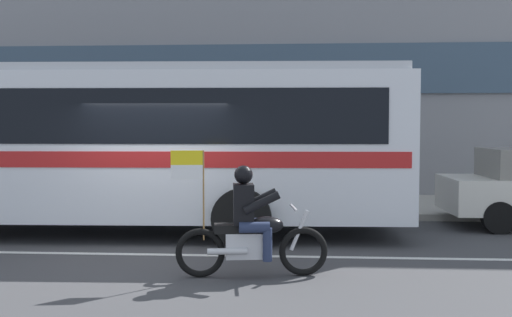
# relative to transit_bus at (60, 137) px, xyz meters

# --- Properties ---
(ground_plane) EXTENTS (60.00, 60.00, 0.00)m
(ground_plane) POSITION_rel_transit_bus_xyz_m (2.16, -1.19, -1.88)
(ground_plane) COLOR #3D3D3F
(sidewalk_curb) EXTENTS (28.00, 3.80, 0.15)m
(sidewalk_curb) POSITION_rel_transit_bus_xyz_m (2.16, 3.91, -1.81)
(sidewalk_curb) COLOR #A39E93
(sidewalk_curb) RESTS_ON ground_plane
(lane_center_stripe) EXTENTS (26.60, 0.14, 0.01)m
(lane_center_stripe) POSITION_rel_transit_bus_xyz_m (2.16, -1.79, -1.88)
(lane_center_stripe) COLOR silver
(lane_center_stripe) RESTS_ON ground_plane
(office_building_facade) EXTENTS (28.00, 0.89, 10.60)m
(office_building_facade) POSITION_rel_transit_bus_xyz_m (2.16, 6.19, 3.42)
(office_building_facade) COLOR gray
(office_building_facade) RESTS_ON ground_plane
(transit_bus) EXTENTS (13.38, 3.03, 3.22)m
(transit_bus) POSITION_rel_transit_bus_xyz_m (0.00, 0.00, 0.00)
(transit_bus) COLOR silver
(transit_bus) RESTS_ON ground_plane
(motorcycle_with_rider) EXTENTS (2.18, 0.69, 1.78)m
(motorcycle_with_rider) POSITION_rel_transit_bus_xyz_m (3.96, -3.11, -1.22)
(motorcycle_with_rider) COLOR black
(motorcycle_with_rider) RESTS_ON ground_plane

